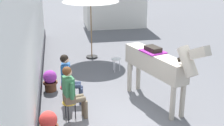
{
  "coord_description": "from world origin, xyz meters",
  "views": [
    {
      "loc": [
        -1.83,
        -6.57,
        3.86
      ],
      "look_at": [
        -0.4,
        1.2,
        1.05
      ],
      "focal_mm": 49.72,
      "sensor_mm": 36.0,
      "label": 1
    }
  ],
  "objects": [
    {
      "name": "pub_facade_wall",
      "position": [
        -2.55,
        1.5,
        1.54
      ],
      "size": [
        0.34,
        14.0,
        3.4
      ],
      "color": "white",
      "rests_on": "ground_plane"
    },
    {
      "name": "ground_plane",
      "position": [
        0.0,
        3.0,
        0.0
      ],
      "size": [
        40.0,
        40.0,
        0.0
      ],
      "primitive_type": "plane",
      "color": "slate"
    },
    {
      "name": "saddled_horse_center",
      "position": [
        0.69,
        0.61,
        1.16
      ],
      "size": [
        1.23,
        2.88,
        2.06
      ],
      "color": "#B2A899",
      "rests_on": "ground_plane"
    },
    {
      "name": "spare_stool_white",
      "position": [
        0.12,
        3.24,
        0.4
      ],
      "size": [
        0.32,
        0.32,
        0.46
      ],
      "color": "white",
      "rests_on": "ground_plane"
    },
    {
      "name": "seated_visitor_far",
      "position": [
        -1.59,
        1.11,
        0.78
      ],
      "size": [
        0.61,
        0.49,
        1.39
      ],
      "color": "red",
      "rests_on": "ground_plane"
    },
    {
      "name": "flower_planter_farthest",
      "position": [
        -2.1,
        2.03,
        0.33
      ],
      "size": [
        0.43,
        0.43,
        0.64
      ],
      "color": "brown",
      "rests_on": "ground_plane"
    },
    {
      "name": "seated_visitor_near",
      "position": [
        -1.57,
        0.22,
        0.78
      ],
      "size": [
        0.61,
        0.48,
        1.39
      ],
      "color": "gold",
      "rests_on": "ground_plane"
    },
    {
      "name": "flower_planter_inner_near",
      "position": [
        -2.12,
        -0.49,
        0.33
      ],
      "size": [
        0.43,
        0.43,
        0.64
      ],
      "color": "brown",
      "rests_on": "ground_plane"
    }
  ]
}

